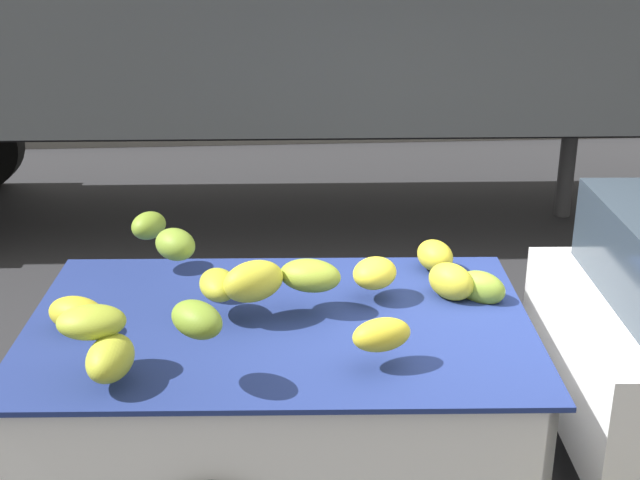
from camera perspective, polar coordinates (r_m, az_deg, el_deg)
ground at (r=5.97m, az=11.58°, el=-13.39°), size 220.00×220.00×0.00m
curb_strip at (r=13.19m, az=2.68°, el=7.15°), size 80.00×0.80×0.16m
pickup_truck at (r=5.49m, az=19.25°, el=-6.72°), size 5.25×2.13×1.70m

